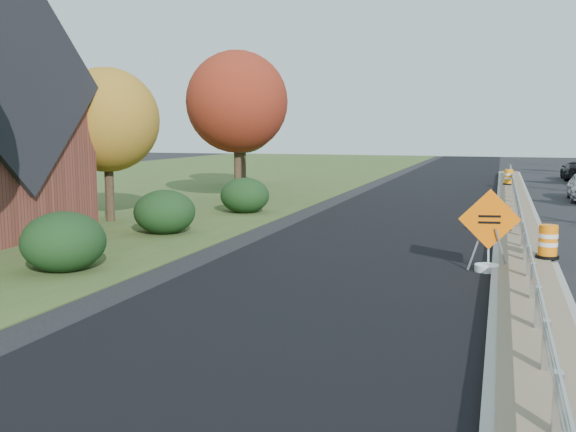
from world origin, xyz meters
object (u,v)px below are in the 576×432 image
(barrel_median_mid, at_px, (503,218))
(barrel_median_far, at_px, (509,177))
(barrel_median_near, at_px, (548,242))
(caution_sign, at_px, (488,251))

(barrel_median_mid, xyz_separation_m, barrel_median_far, (0.35, 18.74, 0.05))
(barrel_median_near, bearing_deg, barrel_median_far, 91.84)
(barrel_median_mid, bearing_deg, barrel_median_near, -76.51)
(barrel_median_near, xyz_separation_m, barrel_median_far, (-0.75, 23.33, 0.03))
(barrel_median_mid, distance_m, barrel_median_far, 18.75)
(barrel_median_near, bearing_deg, caution_sign, -142.81)
(caution_sign, relative_size, barrel_median_mid, 2.55)
(caution_sign, relative_size, barrel_median_far, 2.25)
(barrel_median_mid, bearing_deg, caution_sign, -93.52)
(barrel_median_mid, height_order, barrel_median_far, barrel_median_far)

